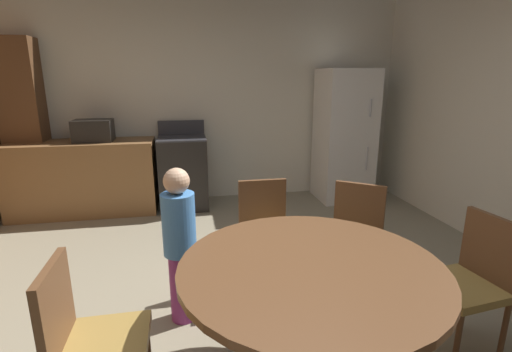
{
  "coord_description": "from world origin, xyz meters",
  "views": [
    {
      "loc": [
        -0.34,
        -2.02,
        1.64
      ],
      "look_at": [
        0.27,
        1.16,
        0.78
      ],
      "focal_mm": 25.98,
      "sensor_mm": 36.0,
      "label": 1
    }
  ],
  "objects_px": {
    "dining_table": "(310,291)",
    "person_child": "(180,242)",
    "chair_north": "(265,229)",
    "chair_west": "(87,337)",
    "chair_east": "(472,277)",
    "chair_northeast": "(354,234)",
    "oven_range": "(183,172)",
    "refrigerator": "(344,136)",
    "microwave": "(93,131)"
  },
  "relations": [
    {
      "from": "microwave",
      "to": "chair_north",
      "type": "height_order",
      "value": "microwave"
    },
    {
      "from": "chair_east",
      "to": "oven_range",
      "type": "bearing_deg",
      "value": -67.94
    },
    {
      "from": "chair_east",
      "to": "chair_north",
      "type": "xyz_separation_m",
      "value": [
        -1.05,
        0.93,
        0.0
      ]
    },
    {
      "from": "oven_range",
      "to": "chair_northeast",
      "type": "bearing_deg",
      "value": -61.44
    },
    {
      "from": "refrigerator",
      "to": "chair_northeast",
      "type": "bearing_deg",
      "value": -111.48
    },
    {
      "from": "chair_west",
      "to": "chair_northeast",
      "type": "height_order",
      "value": "same"
    },
    {
      "from": "oven_range",
      "to": "refrigerator",
      "type": "distance_m",
      "value": 2.21
    },
    {
      "from": "chair_east",
      "to": "chair_northeast",
      "type": "relative_size",
      "value": 1.0
    },
    {
      "from": "chair_north",
      "to": "person_child",
      "type": "bearing_deg",
      "value": -65.75
    },
    {
      "from": "refrigerator",
      "to": "chair_west",
      "type": "bearing_deg",
      "value": -129.74
    },
    {
      "from": "person_child",
      "to": "chair_west",
      "type": "bearing_deg",
      "value": -68.14
    },
    {
      "from": "chair_west",
      "to": "chair_east",
      "type": "xyz_separation_m",
      "value": [
        2.11,
        0.13,
        0.0
      ]
    },
    {
      "from": "oven_range",
      "to": "microwave",
      "type": "bearing_deg",
      "value": -179.8
    },
    {
      "from": "refrigerator",
      "to": "chair_north",
      "type": "relative_size",
      "value": 2.02
    },
    {
      "from": "refrigerator",
      "to": "chair_west",
      "type": "relative_size",
      "value": 2.02
    },
    {
      "from": "dining_table",
      "to": "chair_west",
      "type": "bearing_deg",
      "value": -179.66
    },
    {
      "from": "dining_table",
      "to": "chair_northeast",
      "type": "bearing_deg",
      "value": 52.56
    },
    {
      "from": "dining_table",
      "to": "chair_east",
      "type": "xyz_separation_m",
      "value": [
        1.05,
        0.12,
        -0.11
      ]
    },
    {
      "from": "refrigerator",
      "to": "person_child",
      "type": "relative_size",
      "value": 1.61
    },
    {
      "from": "oven_range",
      "to": "person_child",
      "type": "xyz_separation_m",
      "value": [
        -0.02,
        -2.41,
        0.11
      ]
    },
    {
      "from": "chair_west",
      "to": "chair_northeast",
      "type": "relative_size",
      "value": 1.0
    },
    {
      "from": "refrigerator",
      "to": "chair_northeast",
      "type": "height_order",
      "value": "refrigerator"
    },
    {
      "from": "dining_table",
      "to": "chair_east",
      "type": "height_order",
      "value": "chair_east"
    },
    {
      "from": "chair_northeast",
      "to": "dining_table",
      "type": "bearing_deg",
      "value": 0.0
    },
    {
      "from": "chair_west",
      "to": "chair_northeast",
      "type": "bearing_deg",
      "value": 26.11
    },
    {
      "from": "person_child",
      "to": "chair_northeast",
      "type": "bearing_deg",
      "value": 53.17
    },
    {
      "from": "chair_northeast",
      "to": "person_child",
      "type": "bearing_deg",
      "value": -49.33
    },
    {
      "from": "refrigerator",
      "to": "chair_north",
      "type": "distance_m",
      "value": 2.6
    },
    {
      "from": "chair_east",
      "to": "chair_north",
      "type": "bearing_deg",
      "value": -48.39
    },
    {
      "from": "oven_range",
      "to": "chair_east",
      "type": "xyz_separation_m",
      "value": [
        1.68,
        -3.05,
        0.03
      ]
    },
    {
      "from": "oven_range",
      "to": "person_child",
      "type": "relative_size",
      "value": 1.01
    },
    {
      "from": "chair_east",
      "to": "chair_north",
      "type": "relative_size",
      "value": 1.0
    },
    {
      "from": "refrigerator",
      "to": "oven_range",
      "type": "bearing_deg",
      "value": 178.58
    },
    {
      "from": "person_child",
      "to": "chair_north",
      "type": "bearing_deg",
      "value": 74.18
    },
    {
      "from": "dining_table",
      "to": "chair_north",
      "type": "height_order",
      "value": "chair_north"
    },
    {
      "from": "dining_table",
      "to": "person_child",
      "type": "bearing_deg",
      "value": 130.06
    },
    {
      "from": "chair_east",
      "to": "chair_northeast",
      "type": "distance_m",
      "value": 0.82
    },
    {
      "from": "chair_west",
      "to": "person_child",
      "type": "height_order",
      "value": "person_child"
    },
    {
      "from": "refrigerator",
      "to": "chair_north",
      "type": "xyz_separation_m",
      "value": [
        -1.54,
        -2.06,
        -0.38
      ]
    },
    {
      "from": "chair_north",
      "to": "chair_west",
      "type": "bearing_deg",
      "value": -44.82
    },
    {
      "from": "oven_range",
      "to": "refrigerator",
      "type": "bearing_deg",
      "value": -1.42
    },
    {
      "from": "dining_table",
      "to": "person_child",
      "type": "xyz_separation_m",
      "value": [
        -0.65,
        0.77,
        -0.03
      ]
    },
    {
      "from": "oven_range",
      "to": "chair_west",
      "type": "xyz_separation_m",
      "value": [
        -0.43,
        -3.18,
        0.03
      ]
    },
    {
      "from": "chair_west",
      "to": "person_child",
      "type": "bearing_deg",
      "value": 61.58
    },
    {
      "from": "dining_table",
      "to": "chair_east",
      "type": "distance_m",
      "value": 1.06
    },
    {
      "from": "chair_east",
      "to": "chair_northeast",
      "type": "bearing_deg",
      "value": -67.1
    },
    {
      "from": "chair_northeast",
      "to": "chair_east",
      "type": "bearing_deg",
      "value": 67.1
    },
    {
      "from": "oven_range",
      "to": "microwave",
      "type": "relative_size",
      "value": 2.5
    },
    {
      "from": "refrigerator",
      "to": "person_child",
      "type": "distance_m",
      "value": 3.23
    },
    {
      "from": "chair_north",
      "to": "microwave",
      "type": "bearing_deg",
      "value": -141.76
    }
  ]
}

